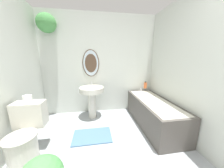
{
  "coord_description": "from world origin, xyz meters",
  "views": [
    {
      "loc": [
        -0.15,
        -0.21,
        1.36
      ],
      "look_at": [
        0.14,
        1.61,
        0.95
      ],
      "focal_mm": 18.0,
      "sensor_mm": 36.0,
      "label": 1
    }
  ],
  "objects": [
    {
      "name": "toilet_paper_roll",
      "position": [
        -1.09,
        1.46,
        0.81
      ],
      "size": [
        0.11,
        0.11,
        0.1
      ],
      "color": "white",
      "rests_on": "toilet"
    },
    {
      "name": "wall_right",
      "position": [
        1.39,
        1.3,
        1.2
      ],
      "size": [
        0.06,
        2.72,
        2.4
      ],
      "color": "silver",
      "rests_on": "ground_plane"
    },
    {
      "name": "bath_mat",
      "position": [
        -0.22,
        1.58,
        0.01
      ],
      "size": [
        0.68,
        0.43,
        0.02
      ],
      "color": "#4C7093",
      "rests_on": "ground_plane"
    },
    {
      "name": "pedestal_sink",
      "position": [
        -0.22,
        2.29,
        0.55
      ],
      "size": [
        0.55,
        0.55,
        0.84
      ],
      "color": "beige",
      "rests_on": "ground_plane"
    },
    {
      "name": "wall_back",
      "position": [
        -0.14,
        2.61,
        1.31
      ],
      "size": [
        2.83,
        0.38,
        2.4
      ],
      "color": "silver",
      "rests_on": "ground_plane"
    },
    {
      "name": "bathtub",
      "position": [
        1.03,
        1.78,
        0.28
      ],
      "size": [
        0.61,
        1.53,
        0.61
      ],
      "color": "#4C4742",
      "rests_on": "ground_plane"
    },
    {
      "name": "toilet",
      "position": [
        -1.09,
        1.29,
        0.35
      ],
      "size": [
        0.4,
        0.57,
        0.76
      ],
      "color": "beige",
      "rests_on": "ground_plane"
    },
    {
      "name": "shampoo_bottle",
      "position": [
        1.15,
        2.46,
        0.69
      ],
      "size": [
        0.08,
        0.08,
        0.18
      ],
      "color": "#DB6633",
      "rests_on": "bathtub"
    }
  ]
}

